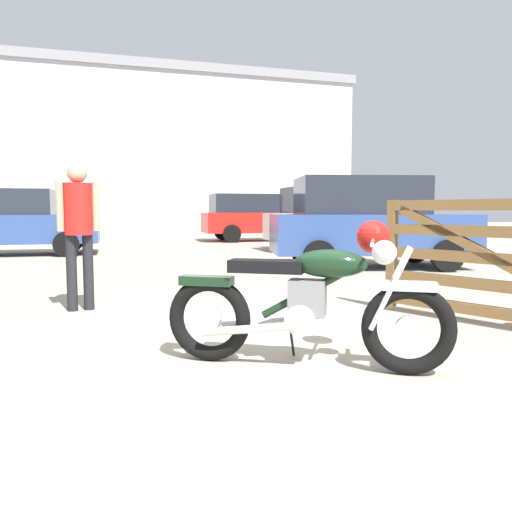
# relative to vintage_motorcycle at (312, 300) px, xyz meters

# --- Properties ---
(ground_plane) EXTENTS (80.00, 80.00, 0.00)m
(ground_plane) POSITION_rel_vintage_motorcycle_xyz_m (-0.25, 0.17, -0.49)
(ground_plane) COLOR tan
(vintage_motorcycle) EXTENTS (1.92, 1.01, 1.07)m
(vintage_motorcycle) POSITION_rel_vintage_motorcycle_xyz_m (0.00, 0.00, 0.00)
(vintage_motorcycle) COLOR black
(vintage_motorcycle) RESTS_ON ground_plane
(bystander) EXTENTS (0.45, 0.30, 1.66)m
(bystander) POSITION_rel_vintage_motorcycle_xyz_m (-1.89, 2.59, 0.53)
(bystander) COLOR black
(bystander) RESTS_ON ground_plane
(silver_sedan_mid) EXTENTS (3.97, 1.96, 1.78)m
(silver_sedan_mid) POSITION_rel_vintage_motorcycle_xyz_m (4.13, 10.25, 0.43)
(silver_sedan_mid) COLOR black
(silver_sedan_mid) RESTS_ON ground_plane
(dark_sedan_left) EXTENTS (4.10, 2.26, 1.78)m
(dark_sedan_left) POSITION_rel_vintage_motorcycle_xyz_m (3.16, 5.94, 0.43)
(dark_sedan_left) COLOR black
(dark_sedan_left) RESTS_ON ground_plane
(blue_hatchback_right) EXTENTS (4.27, 2.06, 1.67)m
(blue_hatchback_right) POSITION_rel_vintage_motorcycle_xyz_m (-4.41, 10.58, 0.34)
(blue_hatchback_right) COLOR black
(blue_hatchback_right) RESTS_ON ground_plane
(white_estate_far) EXTENTS (4.76, 2.10, 1.74)m
(white_estate_far) POSITION_rel_vintage_motorcycle_xyz_m (3.27, 15.28, 0.45)
(white_estate_far) COLOR black
(white_estate_far) RESTS_ON ground_plane
(industrial_building) EXTENTS (23.45, 14.09, 9.34)m
(industrial_building) POSITION_rel_vintage_motorcycle_xyz_m (-0.08, 31.58, 4.19)
(industrial_building) COLOR #B2B2B7
(industrial_building) RESTS_ON ground_plane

